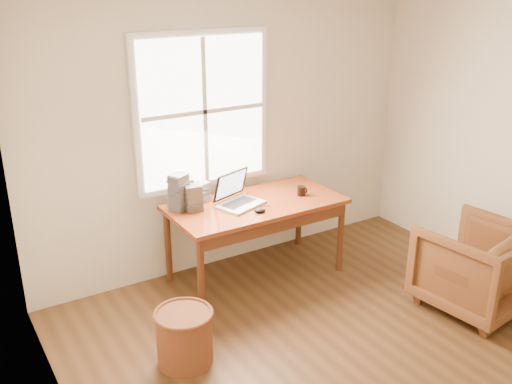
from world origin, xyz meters
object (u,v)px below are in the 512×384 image
at_px(desk, 256,204).
at_px(coffee_mug, 301,191).
at_px(armchair, 475,266).
at_px(wicker_stool, 184,338).
at_px(laptop, 240,189).
at_px(cd_stack_a, 188,191).

xyz_separation_m(desk, coffee_mug, (0.45, -0.08, 0.06)).
relative_size(armchair, coffee_mug, 9.34).
distance_m(armchair, wicker_stool, 2.51).
bearing_deg(desk, armchair, -47.75).
bearing_deg(armchair, laptop, -51.34).
xyz_separation_m(desk, cd_stack_a, (-0.55, 0.28, 0.14)).
distance_m(wicker_stool, coffee_mug, 1.86).
distance_m(armchair, laptop, 2.11).
distance_m(laptop, cd_stack_a, 0.48).
height_order(armchair, laptop, laptop).
relative_size(wicker_stool, laptop, 0.89).
distance_m(coffee_mug, cd_stack_a, 1.07).
xyz_separation_m(wicker_stool, laptop, (0.97, 0.84, 0.71)).
relative_size(desk, cd_stack_a, 6.46).
xyz_separation_m(coffee_mug, cd_stack_a, (-1.00, 0.36, 0.08)).
relative_size(armchair, cd_stack_a, 3.36).
height_order(desk, cd_stack_a, cd_stack_a).
bearing_deg(wicker_stool, cd_stack_a, 62.48).
bearing_deg(coffee_mug, desk, -169.03).
height_order(laptop, cd_stack_a, laptop).
relative_size(desk, laptop, 3.46).
distance_m(desk, wicker_stool, 1.50).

